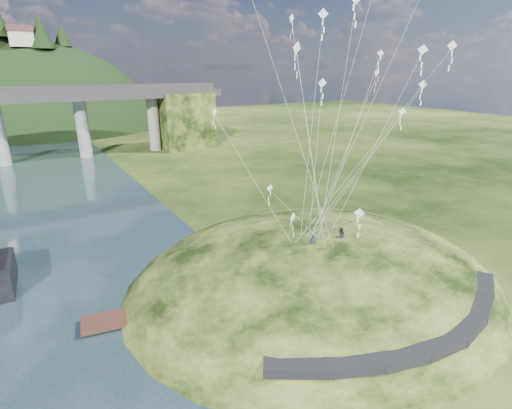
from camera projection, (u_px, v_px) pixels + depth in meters
ground at (252, 318)px, 31.45m from camera, size 320.00×320.00×0.00m
grass_hill at (314, 295)px, 37.45m from camera, size 36.00×32.00×13.00m
footpath at (422, 332)px, 26.50m from camera, size 22.29×5.84×0.83m
wooden_dock at (174, 307)px, 32.16m from camera, size 14.11×4.34×1.00m
kite_flyers at (334, 229)px, 33.62m from camera, size 3.75×0.97×1.82m
kite_swarm at (342, 77)px, 32.79m from camera, size 16.01×15.01×20.48m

